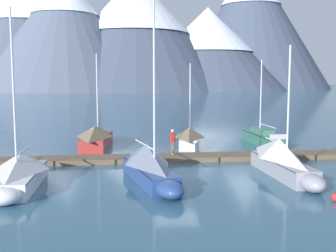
{
  "coord_description": "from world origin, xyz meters",
  "views": [
    {
      "loc": [
        -1.88,
        -22.13,
        5.22
      ],
      "look_at": [
        0.0,
        6.0,
        2.0
      ],
      "focal_mm": 43.99,
      "sensor_mm": 36.0,
      "label": 1
    }
  ],
  "objects": [
    {
      "name": "ground_plane",
      "position": [
        0.0,
        0.0,
        0.0
      ],
      "size": [
        700.0,
        700.0,
        0.0
      ],
      "primitive_type": "plane",
      "color": "#335B75"
    },
    {
      "name": "sailboat_end_of_dock",
      "position": [
        7.87,
        10.39,
        0.54
      ],
      "size": [
        1.88,
        7.26,
        6.77
      ],
      "color": "#336B56",
      "rests_on": "ground"
    },
    {
      "name": "sailboat_second_berth",
      "position": [
        -7.75,
        -2.28,
        0.78
      ],
      "size": [
        2.18,
        6.36,
        8.47
      ],
      "color": "white",
      "rests_on": "ground"
    },
    {
      "name": "mountain_east_summit",
      "position": [
        30.82,
        179.08,
        21.15
      ],
      "size": [
        79.44,
        79.44,
        39.6
      ],
      "color": "#424C60",
      "rests_on": "ground"
    },
    {
      "name": "mountain_west_summit",
      "position": [
        -55.33,
        179.42,
        34.81
      ],
      "size": [
        68.37,
        68.37,
        65.44
      ],
      "color": "#4C566B",
      "rests_on": "ground"
    },
    {
      "name": "mooring_buoy_channel_marker",
      "position": [
        6.44,
        -5.5,
        0.18
      ],
      "size": [
        0.37,
        0.37,
        0.45
      ],
      "color": "red",
      "rests_on": "ground"
    },
    {
      "name": "sailboat_outer_slip",
      "position": [
        5.76,
        -0.77,
        0.93
      ],
      "size": [
        1.95,
        7.35,
        6.96
      ],
      "color": "#93939E",
      "rests_on": "ground"
    },
    {
      "name": "mountain_shoulder_ridge",
      "position": [
        -3.68,
        175.76,
        28.86
      ],
      "size": [
        92.5,
        92.5,
        54.3
      ],
      "color": "#424C60",
      "rests_on": "ground"
    },
    {
      "name": "dock",
      "position": [
        0.0,
        4.0,
        0.15
      ],
      "size": [
        27.6,
        3.43,
        0.3
      ],
      "color": "brown",
      "rests_on": "ground"
    },
    {
      "name": "sailboat_far_berth",
      "position": [
        1.95,
        9.56,
        0.72
      ],
      "size": [
        2.28,
        5.98,
        6.43
      ],
      "color": "silver",
      "rests_on": "ground"
    },
    {
      "name": "sailboat_mid_dock_starboard",
      "position": [
        -1.43,
        -1.57,
        0.89
      ],
      "size": [
        3.17,
        7.22,
        9.32
      ],
      "color": "navy",
      "rests_on": "ground"
    },
    {
      "name": "mountain_rear_spur",
      "position": [
        56.57,
        197.28,
        35.31
      ],
      "size": [
        83.0,
        83.0,
        68.47
      ],
      "color": "#424C60",
      "rests_on": "ground"
    },
    {
      "name": "mountain_central_massif",
      "position": [
        -35.04,
        166.14,
        27.02
      ],
      "size": [
        76.56,
        76.56,
        52.39
      ],
      "color": "slate",
      "rests_on": "ground"
    },
    {
      "name": "person_on_dock",
      "position": [
        0.17,
        4.2,
        1.26
      ],
      "size": [
        0.33,
        0.57,
        1.69
      ],
      "color": "brown",
      "rests_on": "dock"
    },
    {
      "name": "sailboat_mid_dock_port",
      "position": [
        -5.27,
        9.8,
        0.8
      ],
      "size": [
        2.23,
        7.55,
        7.19
      ],
      "color": "#B2332D",
      "rests_on": "ground"
    }
  ]
}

